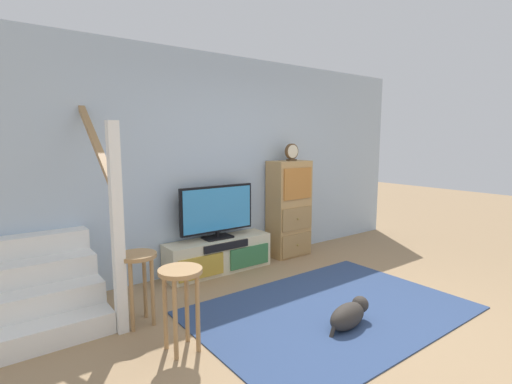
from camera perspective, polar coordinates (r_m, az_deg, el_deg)
ground_plane at (r=3.59m, az=18.75°, el=-19.87°), size 20.00×20.00×0.00m
back_wall at (r=4.99m, az=-4.42°, el=4.47°), size 6.40×0.12×2.70m
area_rug at (r=3.91m, az=11.20°, el=-17.04°), size 2.60×1.80×0.01m
media_console at (r=4.82m, az=-5.61°, el=-9.45°), size 1.37×0.38×0.43m
television at (r=4.70m, az=-5.85°, el=-2.79°), size 1.00×0.22×0.66m
side_cabinet at (r=5.39m, az=5.00°, el=-2.51°), size 0.58×0.38×1.35m
desk_clock at (r=5.31m, az=5.39°, el=5.98°), size 0.21×0.08×0.24m
staircase at (r=4.18m, az=-29.53°, el=-10.93°), size 1.00×1.36×2.20m
bar_stool_near at (r=3.07m, az=-11.26°, el=-14.19°), size 0.34×0.34×0.67m
bar_stool_far at (r=3.57m, az=-17.39°, el=-11.33°), size 0.34×0.34×0.65m
dog at (r=3.60m, az=13.86°, el=-17.47°), size 0.54×0.25×0.23m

